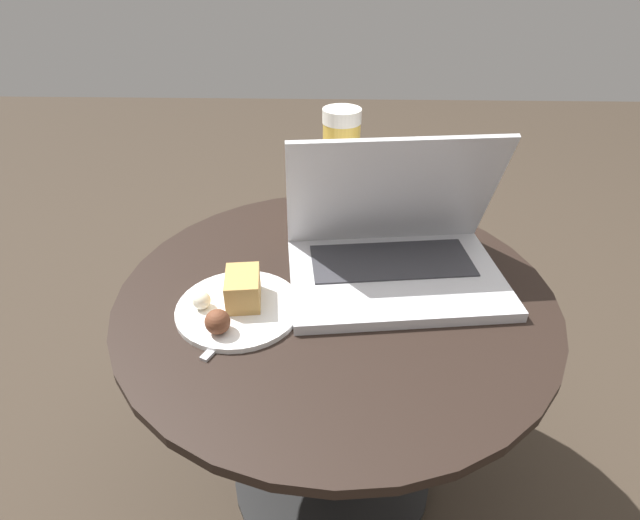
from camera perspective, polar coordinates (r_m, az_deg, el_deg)
name	(u,v)px	position (r m, az deg, el deg)	size (l,w,h in m)	color
ground_plane	(332,474)	(1.22, 1.32, -23.24)	(6.00, 6.00, 0.00)	#382D23
table	(334,355)	(0.93, 1.62, -10.77)	(0.72, 0.72, 0.52)	black
laptop	(394,249)	(0.85, 8.46, 1.28)	(0.38, 0.29, 0.24)	silver
beer_glass	(341,172)	(0.96, 2.37, 10.01)	(0.07, 0.07, 0.24)	gold
snack_plate	(237,303)	(0.79, -9.47, -4.85)	(0.20, 0.20, 0.06)	white
fork	(244,319)	(0.78, -8.72, -6.66)	(0.09, 0.16, 0.00)	silver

